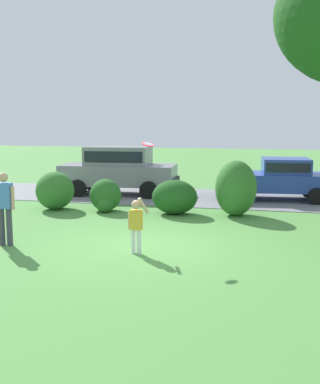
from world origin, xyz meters
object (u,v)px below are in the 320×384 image
(parked_suv, at_px, (119,168))
(frisbee, at_px, (148,144))
(child_thrower, at_px, (136,222))
(parked_sedan, at_px, (279,177))
(adult_onlooker, at_px, (5,205))

(parked_suv, bearing_deg, frisbee, -66.57)
(child_thrower, height_order, frisbee, frisbee)
(parked_suv, xyz_separation_m, frisbee, (3.18, -7.33, 1.32))
(parked_suv, distance_m, frisbee, 8.09)
(frisbee, bearing_deg, parked_sedan, 67.80)
(parked_sedan, bearing_deg, frisbee, -112.20)
(parked_sedan, height_order, adult_onlooker, adult_onlooker)
(parked_sedan, relative_size, adult_onlooker, 2.62)
(parked_sedan, relative_size, child_thrower, 3.54)
(parked_sedan, xyz_separation_m, frisbee, (-3.05, -7.47, 1.55))
(parked_sedan, xyz_separation_m, parked_suv, (-6.22, -0.14, 0.23))
(frisbee, bearing_deg, child_thrower, -95.19)
(child_thrower, xyz_separation_m, frisbee, (0.07, 0.77, 1.68))
(parked_sedan, bearing_deg, adult_onlooker, -127.34)
(parked_sedan, relative_size, frisbee, 15.81)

